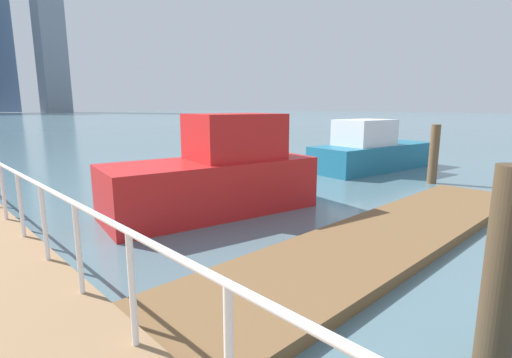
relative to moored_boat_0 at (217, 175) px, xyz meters
The scene contains 9 objects.
ground_plane 8.18m from the moored_boat_0, 96.56° to the left, with size 300.00×300.00×0.00m, color slate.
floating_dock 4.00m from the moored_boat_0, 76.58° to the right, with size 10.67×2.00×0.18m, color brown.
boardwalk_railing 6.25m from the moored_boat_0, 130.80° to the right, with size 0.06×24.90×1.08m.
dock_piling_1 7.48m from the moored_boat_0, 16.85° to the right, with size 0.29×0.29×1.91m, color brown.
dock_piling_3 6.37m from the moored_boat_0, 103.18° to the right, with size 0.32×0.32×1.97m, color #473826.
dock_piling_4 0.74m from the moored_boat_0, 12.77° to the left, with size 0.34×0.34×1.87m, color #473826.
moored_boat_0 is the anchor object (origin of this frame).
moored_boat_3 8.21m from the moored_boat_0, ahead, with size 5.76×2.59×1.97m.
skyline_tower_5 167.26m from the moored_boat_0, 74.91° to the left, with size 9.43×8.40×55.05m, color gray.
Camera 1 is at (-4.46, 4.92, 2.49)m, focal length 26.56 mm.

